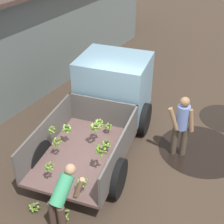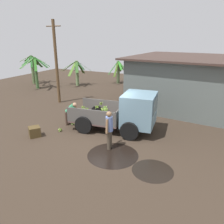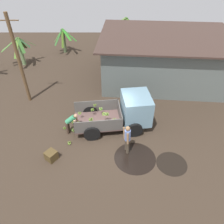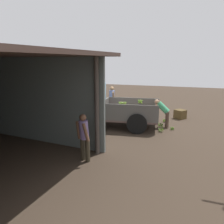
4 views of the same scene
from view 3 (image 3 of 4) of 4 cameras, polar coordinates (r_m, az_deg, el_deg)
The scene contains 18 objects.
ground at distance 12.96m, azimuth -0.49°, elevation -5.70°, with size 36.00×36.00×0.00m, color #382C21.
mud_patch_0 at distance 11.77m, azimuth 6.02°, elevation -11.83°, with size 2.19×2.19×0.01m, color black.
mud_patch_1 at distance 11.87m, azimuth 15.32°, elevation -12.89°, with size 1.58×1.58×0.01m, color black.
cargo_truck at distance 12.87m, azimuth 4.47°, elevation 0.39°, with size 4.63×2.62×2.09m.
warehouse_shed at distance 17.88m, azimuth 15.71°, elevation 15.86°, with size 10.60×8.16×3.49m.
utility_pole at distance 15.31m, azimuth -23.12°, elevation 12.21°, with size 1.24×0.21×5.91m.
banana_palm_0 at distance 21.52m, azimuth -22.79°, elevation 14.63°, with size 2.71×2.49×2.49m.
banana_palm_4 at distance 24.20m, azimuth 12.13°, elevation 18.82°, with size 2.27×2.66×2.33m.
banana_palm_5 at distance 23.65m, azimuth 3.57°, elevation 20.40°, with size 2.28×2.59×3.06m.
banana_palm_6 at distance 23.14m, azimuth -12.50°, elevation 17.90°, with size 2.23×2.32×2.35m.
person_foreground_visitor at distance 11.35m, azimuth 4.02°, elevation -6.81°, with size 0.44×0.68×1.76m.
person_worker_loading at distance 12.73m, azimuth -10.73°, elevation -2.56°, with size 0.75×0.70×1.38m.
person_bystander_near_shed at distance 16.28m, azimuth -1.25°, elevation 8.41°, with size 0.61×0.47×1.60m.
banana_bunch_on_ground_0 at distance 13.23m, azimuth -10.01°, elevation -4.50°, with size 0.28×0.28×0.24m.
banana_bunch_on_ground_1 at distance 12.53m, azimuth -11.10°, elevation -7.93°, with size 0.21×0.22×0.18m.
banana_bunch_on_ground_2 at distance 13.52m, azimuth -12.30°, elevation -4.07°, with size 0.19×0.19×0.15m.
banana_bunch_on_ground_3 at distance 13.77m, azimuth -9.99°, elevation -2.64°, with size 0.26×0.25×0.19m.
wooden_crate_0 at distance 11.90m, azimuth -15.59°, elevation -10.91°, with size 0.53×0.53×0.51m, color #4D3B1F.
Camera 3 is at (0.11, -9.32, 9.00)m, focal length 35.00 mm.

